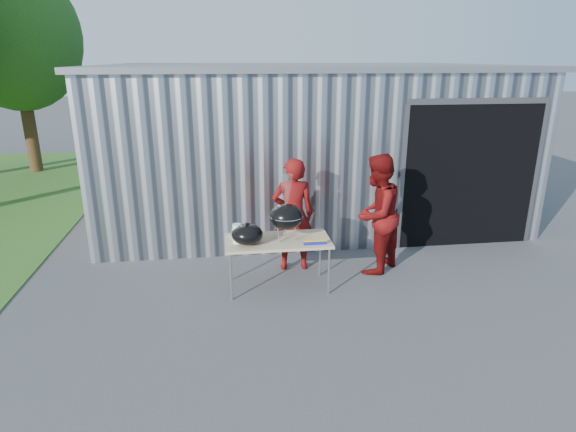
{
  "coord_description": "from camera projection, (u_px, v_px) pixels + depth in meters",
  "views": [
    {
      "loc": [
        -0.96,
        -5.98,
        3.23
      ],
      "look_at": [
        -0.06,
        0.57,
        1.05
      ],
      "focal_mm": 30.0,
      "sensor_mm": 36.0,
      "label": 1
    }
  ],
  "objects": [
    {
      "name": "person_bystander",
      "position": [
        376.0,
        214.0,
        7.41
      ],
      "size": [
        1.15,
        1.14,
        1.88
      ],
      "primitive_type": "imported",
      "rotation": [
        0.0,
        0.0,
        3.91
      ],
      "color": "#610C0B",
      "rests_on": "ground"
    },
    {
      "name": "folding_table",
      "position": [
        278.0,
        242.0,
        6.91
      ],
      "size": [
        1.5,
        0.75,
        0.75
      ],
      "color": "tan",
      "rests_on": "ground"
    },
    {
      "name": "kettle_grill",
      "position": [
        286.0,
        212.0,
        6.77
      ],
      "size": [
        0.49,
        0.49,
        0.95
      ],
      "color": "black",
      "rests_on": "folding_table"
    },
    {
      "name": "foil_box",
      "position": [
        315.0,
        242.0,
        6.71
      ],
      "size": [
        0.32,
        0.05,
        0.06
      ],
      "color": "#161A92",
      "rests_on": "folding_table"
    },
    {
      "name": "tree_far",
      "position": [
        15.0,
        37.0,
        13.21
      ],
      "size": [
        3.5,
        3.5,
        5.8
      ],
      "color": "#442D19",
      "rests_on": "ground"
    },
    {
      "name": "building",
      "position": [
        307.0,
        138.0,
        10.72
      ],
      "size": [
        8.2,
        6.2,
        3.1
      ],
      "color": "silver",
      "rests_on": "ground"
    },
    {
      "name": "white_tub",
      "position": [
        239.0,
        234.0,
        6.97
      ],
      "size": [
        0.2,
        0.15,
        0.1
      ],
      "primitive_type": "cube",
      "color": "white",
      "rests_on": "folding_table"
    },
    {
      "name": "grill_lid",
      "position": [
        247.0,
        234.0,
        6.7
      ],
      "size": [
        0.44,
        0.44,
        0.32
      ],
      "color": "black",
      "rests_on": "folding_table"
    },
    {
      "name": "person_cook",
      "position": [
        293.0,
        215.0,
        7.5
      ],
      "size": [
        0.66,
        0.44,
        1.8
      ],
      "primitive_type": "imported",
      "rotation": [
        0.0,
        0.0,
        3.13
      ],
      "color": "#610C0B",
      "rests_on": "ground"
    },
    {
      "name": "ground",
      "position": [
        298.0,
        299.0,
        6.76
      ],
      "size": [
        80.0,
        80.0,
        0.0
      ],
      "primitive_type": "plane",
      "color": "#414143"
    },
    {
      "name": "paper_towels",
      "position": [
        237.0,
        234.0,
        6.73
      ],
      "size": [
        0.12,
        0.12,
        0.28
      ],
      "primitive_type": "cylinder",
      "color": "white",
      "rests_on": "folding_table"
    }
  ]
}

